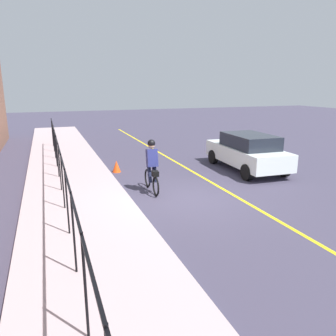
% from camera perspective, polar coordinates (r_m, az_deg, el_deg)
% --- Properties ---
extents(ground_plane, '(80.00, 80.00, 0.00)m').
position_cam_1_polar(ground_plane, '(10.77, 3.35, -5.32)').
color(ground_plane, '#3E3A4E').
extents(lane_line_centre, '(36.00, 0.12, 0.01)m').
position_cam_1_polar(lane_line_centre, '(11.48, 10.71, -4.30)').
color(lane_line_centre, yellow).
rests_on(lane_line_centre, ground).
extents(sidewalk, '(40.00, 3.20, 0.15)m').
position_cam_1_polar(sidewalk, '(9.95, -15.03, -7.01)').
color(sidewalk, '#B29CA0').
rests_on(sidewalk, ground).
extents(iron_fence, '(19.68, 0.04, 1.60)m').
position_cam_1_polar(iron_fence, '(10.54, -18.17, 1.07)').
color(iron_fence, black).
rests_on(iron_fence, sidewalk).
extents(cyclist_lead, '(1.71, 0.37, 1.83)m').
position_cam_1_polar(cyclist_lead, '(11.20, -2.80, 0.31)').
color(cyclist_lead, black).
rests_on(cyclist_lead, ground).
extents(patrol_sedan, '(4.47, 2.07, 1.58)m').
position_cam_1_polar(patrol_sedan, '(14.59, 13.54, 2.83)').
color(patrol_sedan, white).
rests_on(patrol_sedan, ground).
extents(traffic_cone_near, '(0.36, 0.36, 0.49)m').
position_cam_1_polar(traffic_cone_near, '(14.10, -8.91, 0.27)').
color(traffic_cone_near, '#FD4E15').
rests_on(traffic_cone_near, ground).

